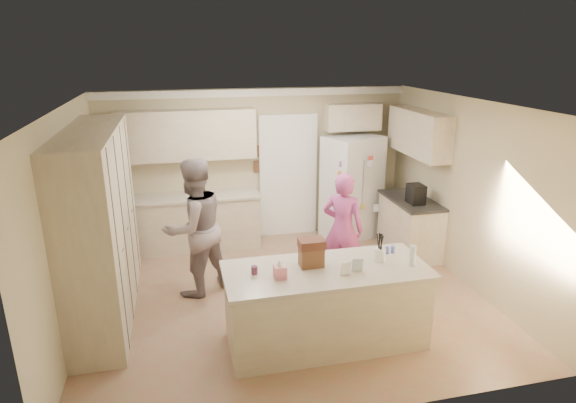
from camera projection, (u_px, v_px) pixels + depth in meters
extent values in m
cube|color=#8F7053|center=(287.00, 297.00, 6.58)|extent=(5.20, 4.60, 0.02)
cube|color=white|center=(287.00, 103.00, 5.76)|extent=(5.20, 4.60, 0.02)
cube|color=#C5B88F|center=(257.00, 165.00, 8.31)|extent=(5.20, 0.02, 2.60)
cube|color=#C5B88F|center=(349.00, 293.00, 4.04)|extent=(5.20, 0.02, 2.60)
cube|color=#C5B88F|center=(69.00, 223.00, 5.61)|extent=(0.02, 4.60, 2.60)
cube|color=#C5B88F|center=(468.00, 193.00, 6.74)|extent=(0.02, 4.60, 2.60)
cube|color=white|center=(256.00, 93.00, 7.88)|extent=(5.20, 0.08, 0.12)
cube|color=beige|center=(101.00, 225.00, 5.90)|extent=(0.60, 2.60, 2.35)
cube|color=beige|center=(193.00, 223.00, 8.04)|extent=(2.20, 0.60, 0.88)
cube|color=beige|center=(191.00, 197.00, 7.89)|extent=(2.24, 0.63, 0.04)
cube|color=beige|center=(187.00, 135.00, 7.70)|extent=(2.20, 0.35, 0.80)
cube|color=black|center=(288.00, 177.00, 8.48)|extent=(0.90, 0.06, 2.10)
cube|color=white|center=(288.00, 178.00, 8.45)|extent=(1.02, 0.03, 2.22)
cube|color=brown|center=(258.00, 151.00, 8.20)|extent=(0.15, 0.02, 0.20)
cube|color=brown|center=(258.00, 166.00, 8.28)|extent=(0.15, 0.02, 0.20)
cube|color=white|center=(352.00, 187.00, 8.42)|extent=(1.10, 0.99, 1.80)
cube|color=gray|center=(359.00, 193.00, 8.09)|extent=(0.02, 0.02, 1.78)
cube|color=black|center=(348.00, 180.00, 7.95)|extent=(0.22, 0.03, 0.35)
cylinder|color=silver|center=(357.00, 185.00, 8.02)|extent=(0.02, 0.02, 0.85)
cylinder|color=silver|center=(363.00, 185.00, 8.04)|extent=(0.02, 0.02, 0.85)
cube|color=beige|center=(352.00, 117.00, 8.25)|extent=(0.95, 0.35, 0.45)
cube|color=beige|center=(410.00, 227.00, 7.86)|extent=(0.60, 1.20, 0.88)
cube|color=#2D2B28|center=(411.00, 200.00, 7.72)|extent=(0.63, 1.24, 0.04)
cube|color=beige|center=(419.00, 133.00, 7.61)|extent=(0.35, 1.50, 0.70)
cube|color=black|center=(416.00, 194.00, 7.47)|extent=(0.22, 0.28, 0.30)
cube|color=beige|center=(326.00, 307.00, 5.47)|extent=(2.20, 0.90, 0.88)
cube|color=beige|center=(327.00, 270.00, 5.32)|extent=(2.28, 0.96, 0.05)
cylinder|color=white|center=(380.00, 255.00, 5.48)|extent=(0.13, 0.13, 0.15)
cube|color=pink|center=(280.00, 272.00, 5.08)|extent=(0.13, 0.13, 0.14)
cone|color=white|center=(280.00, 262.00, 5.05)|extent=(0.08, 0.08, 0.08)
cube|color=brown|center=(311.00, 257.00, 5.34)|extent=(0.26, 0.18, 0.22)
cube|color=#592D1E|center=(311.00, 244.00, 5.29)|extent=(0.28, 0.20, 0.10)
cylinder|color=#59263F|center=(254.00, 270.00, 5.17)|extent=(0.07, 0.07, 0.09)
cube|color=white|center=(346.00, 268.00, 5.14)|extent=(0.12, 0.06, 0.16)
cube|color=silver|center=(357.00, 265.00, 5.22)|extent=(0.12, 0.05, 0.16)
cylinder|color=silver|center=(413.00, 256.00, 5.34)|extent=(0.07, 0.07, 0.24)
cylinder|color=#4F5CAF|center=(387.00, 250.00, 5.68)|extent=(0.05, 0.05, 0.09)
cylinder|color=#4F5CAF|center=(393.00, 249.00, 5.70)|extent=(0.05, 0.05, 0.09)
imported|color=gray|center=(194.00, 228.00, 6.43)|extent=(1.16, 1.09, 1.89)
imported|color=#C64B9F|center=(343.00, 229.00, 6.78)|extent=(0.71, 0.66, 1.62)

